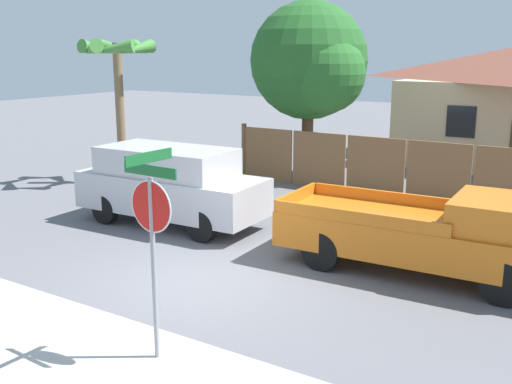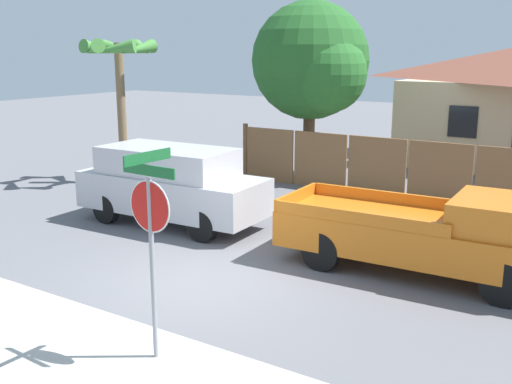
% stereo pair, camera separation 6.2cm
% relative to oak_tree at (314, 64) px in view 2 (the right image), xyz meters
% --- Properties ---
extents(ground_plane, '(80.00, 80.00, 0.00)m').
position_rel_oak_tree_xyz_m(ground_plane, '(2.74, -9.79, -3.85)').
color(ground_plane, slate).
extents(sidewalk_strip, '(36.00, 3.20, 0.01)m').
position_rel_oak_tree_xyz_m(sidewalk_strip, '(2.74, -13.39, -3.85)').
color(sidewalk_strip, beige).
rests_on(sidewalk_strip, ground).
extents(wooden_fence, '(15.25, 0.12, 1.87)m').
position_rel_oak_tree_xyz_m(wooden_fence, '(5.77, -1.46, -2.96)').
color(wooden_fence, brown).
rests_on(wooden_fence, ground).
extents(oak_tree, '(4.17, 3.97, 5.94)m').
position_rel_oak_tree_xyz_m(oak_tree, '(0.00, 0.00, 0.00)').
color(oak_tree, brown).
rests_on(oak_tree, ground).
extents(palm_tree, '(2.31, 2.51, 4.64)m').
position_rel_oak_tree_xyz_m(palm_tree, '(-4.78, -4.23, 0.10)').
color(palm_tree, brown).
rests_on(palm_tree, ground).
extents(red_suv, '(4.89, 2.03, 1.95)m').
position_rel_oak_tree_xyz_m(red_suv, '(-0.29, -7.12, -2.81)').
color(red_suv, '#B7B7BC').
rests_on(red_suv, ground).
extents(orange_pickup, '(5.57, 2.17, 1.67)m').
position_rel_oak_tree_xyz_m(orange_pickup, '(6.30, -7.11, -3.01)').
color(orange_pickup, orange).
rests_on(orange_pickup, ground).
extents(stop_sign, '(0.95, 0.85, 2.99)m').
position_rel_oak_tree_xyz_m(stop_sign, '(3.95, -12.47, -1.83)').
color(stop_sign, gray).
rests_on(stop_sign, ground).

